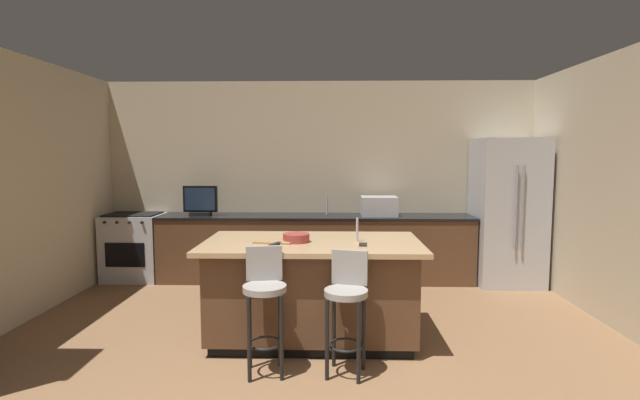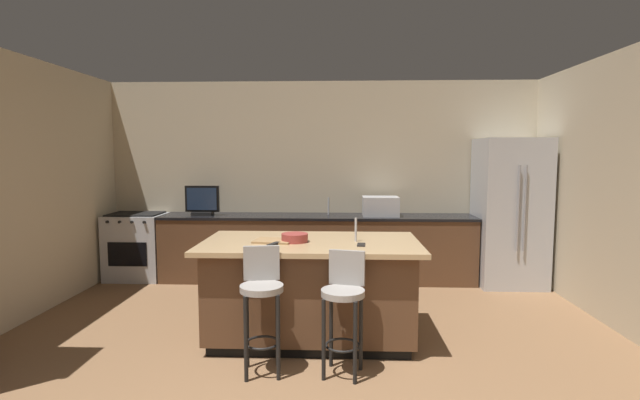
# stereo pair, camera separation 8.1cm
# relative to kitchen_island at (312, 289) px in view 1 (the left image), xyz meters

# --- Properties ---
(wall_back) EXTENTS (6.48, 0.12, 2.75)m
(wall_back) POSITION_rel_kitchen_island_xyz_m (-0.00, 2.46, 0.90)
(wall_back) COLOR beige
(wall_back) RESTS_ON ground_plane
(counter_back) EXTENTS (4.26, 0.62, 0.90)m
(counter_back) POSITION_rel_kitchen_island_xyz_m (-0.04, 2.08, -0.03)
(counter_back) COLOR brown
(counter_back) RESTS_ON ground_plane
(kitchen_island) EXTENTS (2.00, 1.11, 0.93)m
(kitchen_island) POSITION_rel_kitchen_island_xyz_m (0.00, 0.00, 0.00)
(kitchen_island) COLOR black
(kitchen_island) RESTS_ON ground_plane
(refrigerator) EXTENTS (0.83, 0.81, 1.94)m
(refrigerator) POSITION_rel_kitchen_island_xyz_m (2.51, 1.99, 0.49)
(refrigerator) COLOR #B7BABF
(refrigerator) RESTS_ON ground_plane
(range_oven) EXTENTS (0.75, 0.63, 0.92)m
(range_oven) POSITION_rel_kitchen_island_xyz_m (-2.55, 2.07, -0.02)
(range_oven) COLOR #B7BABF
(range_oven) RESTS_ON ground_plane
(microwave) EXTENTS (0.48, 0.36, 0.26)m
(microwave) POSITION_rel_kitchen_island_xyz_m (0.82, 2.08, 0.55)
(microwave) COLOR #B7BABF
(microwave) RESTS_ON counter_back
(tv_monitor) EXTENTS (0.46, 0.16, 0.41)m
(tv_monitor) POSITION_rel_kitchen_island_xyz_m (-1.60, 2.02, 0.61)
(tv_monitor) COLOR black
(tv_monitor) RESTS_ON counter_back
(sink_faucet_back) EXTENTS (0.02, 0.02, 0.24)m
(sink_faucet_back) POSITION_rel_kitchen_island_xyz_m (0.11, 2.18, 0.54)
(sink_faucet_back) COLOR #B2B2B7
(sink_faucet_back) RESTS_ON counter_back
(sink_faucet_island) EXTENTS (0.02, 0.02, 0.22)m
(sink_faucet_island) POSITION_rel_kitchen_island_xyz_m (0.41, 0.00, 0.56)
(sink_faucet_island) COLOR #B2B2B7
(sink_faucet_island) RESTS_ON kitchen_island
(bar_stool_left) EXTENTS (0.34, 0.36, 1.00)m
(bar_stool_left) POSITION_rel_kitchen_island_xyz_m (-0.35, -0.69, 0.12)
(bar_stool_left) COLOR gray
(bar_stool_left) RESTS_ON ground_plane
(bar_stool_right) EXTENTS (0.35, 0.37, 0.96)m
(bar_stool_right) POSITION_rel_kitchen_island_xyz_m (0.30, -0.69, 0.10)
(bar_stool_right) COLOR gray
(bar_stool_right) RESTS_ON ground_plane
(fruit_bowl) EXTENTS (0.24, 0.24, 0.08)m
(fruit_bowl) POSITION_rel_kitchen_island_xyz_m (-0.15, -0.05, 0.49)
(fruit_bowl) COLOR #993833
(fruit_bowl) RESTS_ON kitchen_island
(cell_phone) EXTENTS (0.08, 0.16, 0.01)m
(cell_phone) POSITION_rel_kitchen_island_xyz_m (0.46, -0.17, 0.46)
(cell_phone) COLOR black
(cell_phone) RESTS_ON kitchen_island
(tv_remote) EXTENTS (0.11, 0.17, 0.02)m
(tv_remote) POSITION_rel_kitchen_island_xyz_m (-0.32, -0.22, 0.46)
(tv_remote) COLOR black
(tv_remote) RESTS_ON kitchen_island
(cutting_board) EXTENTS (0.38, 0.31, 0.02)m
(cutting_board) POSITION_rel_kitchen_island_xyz_m (-0.34, -0.05, 0.46)
(cutting_board) COLOR #A87F51
(cutting_board) RESTS_ON kitchen_island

